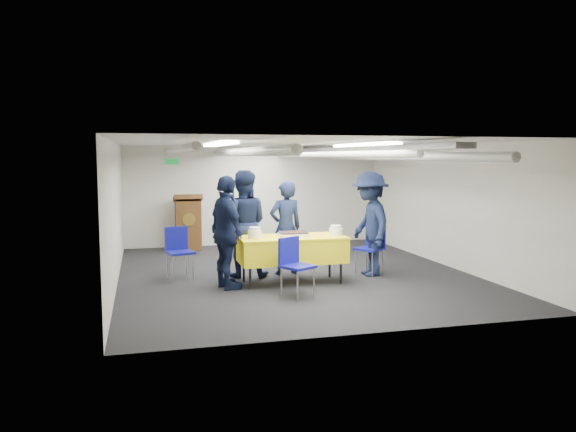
# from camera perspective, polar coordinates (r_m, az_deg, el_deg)

# --- Properties ---
(ground) EXTENTS (7.00, 7.00, 0.00)m
(ground) POSITION_cam_1_polar(r_m,az_deg,el_deg) (10.01, 0.59, -5.85)
(ground) COLOR black
(ground) RESTS_ON ground
(room_shell) EXTENTS (6.00, 7.00, 2.30)m
(room_shell) POSITION_cam_1_polar(r_m,az_deg,el_deg) (10.21, 0.51, 4.64)
(room_shell) COLOR silver
(room_shell) RESTS_ON ground
(serving_table) EXTENTS (1.74, 0.81, 0.77)m
(serving_table) POSITION_cam_1_polar(r_m,az_deg,el_deg) (9.17, 0.40, -3.39)
(serving_table) COLOR black
(serving_table) RESTS_ON ground
(sheet_cake) EXTENTS (0.46, 0.35, 0.08)m
(sheet_cake) POSITION_cam_1_polar(r_m,az_deg,el_deg) (9.13, 0.54, -1.84)
(sheet_cake) COLOR white
(sheet_cake) RESTS_ON serving_table
(plate_stack_left) EXTENTS (0.22, 0.22, 0.18)m
(plate_stack_left) POSITION_cam_1_polar(r_m,az_deg,el_deg) (8.94, -3.41, -1.75)
(plate_stack_left) COLOR white
(plate_stack_left) RESTS_ON serving_table
(plate_stack_right) EXTENTS (0.22, 0.22, 0.17)m
(plate_stack_right) POSITION_cam_1_polar(r_m,az_deg,el_deg) (9.30, 4.88, -1.49)
(plate_stack_right) COLOR white
(plate_stack_right) RESTS_ON serving_table
(podium) EXTENTS (0.62, 0.53, 1.25)m
(podium) POSITION_cam_1_polar(r_m,az_deg,el_deg) (12.61, -10.11, -0.63)
(podium) COLOR brown
(podium) RESTS_ON ground
(chair_near) EXTENTS (0.57, 0.57, 0.87)m
(chair_near) POSITION_cam_1_polar(r_m,az_deg,el_deg) (8.35, 0.58, -4.52)
(chair_near) COLOR gray
(chair_near) RESTS_ON ground
(chair_right) EXTENTS (0.58, 0.58, 0.87)m
(chair_right) POSITION_cam_1_polar(r_m,az_deg,el_deg) (10.03, 8.55, -2.80)
(chair_right) COLOR gray
(chair_right) RESTS_ON ground
(chair_left) EXTENTS (0.51, 0.51, 0.87)m
(chair_left) POSITION_cam_1_polar(r_m,az_deg,el_deg) (9.74, -11.07, -3.11)
(chair_left) COLOR gray
(chair_left) RESTS_ON ground
(sailor_a) EXTENTS (0.65, 0.48, 1.65)m
(sailor_a) POSITION_cam_1_polar(r_m,az_deg,el_deg) (9.83, -0.24, -1.20)
(sailor_a) COLOR black
(sailor_a) RESTS_ON ground
(sailor_b) EXTENTS (1.03, 0.88, 1.83)m
(sailor_b) POSITION_cam_1_polar(r_m,az_deg,el_deg) (9.65, -4.63, -0.79)
(sailor_b) COLOR black
(sailor_b) RESTS_ON ground
(sailor_c) EXTENTS (0.68, 1.12, 1.77)m
(sailor_c) POSITION_cam_1_polar(r_m,az_deg,el_deg) (8.78, -6.24, -1.68)
(sailor_c) COLOR black
(sailor_c) RESTS_ON ground
(sailor_d) EXTENTS (0.71, 1.19, 1.81)m
(sailor_d) POSITION_cam_1_polar(r_m,az_deg,el_deg) (9.83, 8.31, -0.78)
(sailor_d) COLOR black
(sailor_d) RESTS_ON ground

